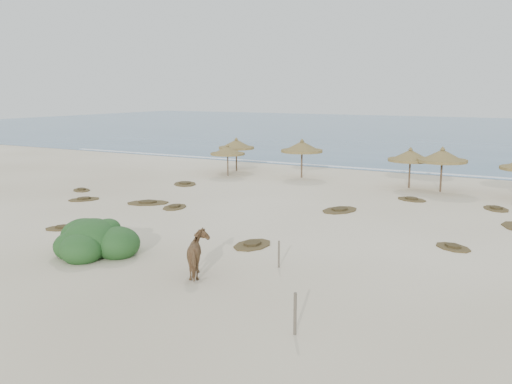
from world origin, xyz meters
TOP-DOWN VIEW (x-y plane):
  - ground at (0.00, 0.00)m, footprint 160.00×160.00m
  - ocean at (0.00, 75.00)m, footprint 200.00×100.00m
  - foam_line at (0.00, 26.00)m, footprint 70.00×0.60m
  - palapa_0 at (-10.69, 19.70)m, footprint 3.74×3.74m
  - palapa_1 at (-9.85, 17.00)m, footprint 3.01×3.01m
  - palapa_2 at (-4.40, 18.88)m, footprint 4.16×4.16m
  - palapa_3 at (3.94, 18.22)m, footprint 3.21×3.21m
  - palapa_4 at (6.11, 17.77)m, footprint 3.23×3.23m
  - horse at (2.09, -4.11)m, footprint 1.79×2.04m
  - fence_post_near at (7.26, -6.97)m, footprint 0.10×0.10m
  - fence_post_far at (4.16, -1.84)m, footprint 0.09×0.09m
  - bush at (-3.21, -3.94)m, footprint 3.83×3.37m
  - scrub_0 at (-12.24, 4.30)m, footprint 2.02×2.25m
  - scrub_1 at (-8.14, 5.34)m, footprint 2.93×2.70m
  - scrub_2 at (-6.00, 5.11)m, footprint 1.66×2.13m
  - scrub_3 at (2.49, 8.93)m, footprint 2.16×2.75m
  - scrub_4 at (9.41, 4.12)m, footprint 2.04×1.91m
  - scrub_6 at (-10.30, 11.99)m, footprint 2.70×2.82m
  - scrub_7 at (5.19, 13.97)m, footprint 2.30×1.97m
  - scrub_8 at (-14.80, 6.57)m, footprint 1.91×1.74m
  - scrub_9 at (1.79, 0.33)m, footprint 1.44×2.17m
  - scrub_10 at (10.02, 13.52)m, footprint 2.02×2.25m
  - scrub_11 at (-7.66, -1.49)m, footprint 2.02×1.96m

SIDE VIEW (x-z plane):
  - ground at x=0.00m, z-range 0.00..0.00m
  - ocean at x=0.00m, z-range 0.00..0.01m
  - foam_line at x=0.00m, z-range 0.00..0.01m
  - scrub_0 at x=-12.24m, z-range -0.03..0.13m
  - scrub_1 at x=-8.14m, z-range -0.03..0.13m
  - scrub_7 at x=5.19m, z-range -0.03..0.13m
  - scrub_2 at x=-6.00m, z-range -0.03..0.13m
  - scrub_4 at x=9.41m, z-range -0.03..0.13m
  - scrub_6 at x=-10.30m, z-range -0.03..0.13m
  - scrub_9 at x=1.79m, z-range -0.03..0.13m
  - scrub_11 at x=-7.66m, z-range -0.03..0.13m
  - scrub_3 at x=2.49m, z-range -0.03..0.13m
  - scrub_8 at x=-14.80m, z-range -0.03..0.13m
  - scrub_10 at x=10.02m, z-range -0.03..0.13m
  - fence_post_far at x=4.16m, z-range 0.00..1.04m
  - bush at x=-3.21m, z-range -0.29..1.42m
  - fence_post_near at x=7.26m, z-range 0.00..1.20m
  - horse at x=2.09m, z-range 0.00..1.59m
  - palapa_1 at x=-9.85m, z-range 0.69..3.19m
  - palapa_0 at x=-10.69m, z-range 0.76..3.54m
  - palapa_3 at x=3.94m, z-range 0.78..3.59m
  - palapa_2 at x=-4.40m, z-range 0.82..3.81m
  - palapa_4 at x=6.11m, z-range 0.83..3.83m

